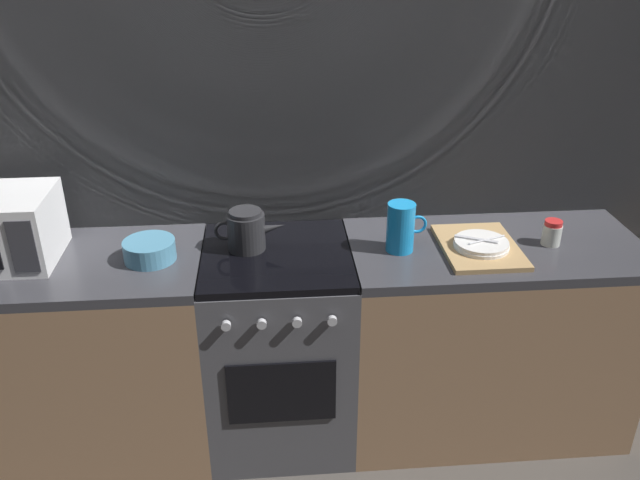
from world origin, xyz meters
TOP-DOWN VIEW (x-y plane):
  - ground_plane at (0.00, 0.00)m, footprint 8.00×8.00m
  - back_wall at (0.00, 0.32)m, footprint 3.60×0.05m
  - counter_left at (-0.90, 0.00)m, footprint 1.20×0.60m
  - stove_unit at (-0.00, -0.00)m, footprint 0.60×0.63m
  - counter_right at (0.90, 0.00)m, footprint 1.20×0.60m
  - kettle at (-0.11, 0.05)m, footprint 0.28×0.15m
  - mixing_bowl at (-0.49, -0.01)m, footprint 0.20×0.20m
  - pitcher at (0.49, -0.01)m, footprint 0.16×0.11m
  - dish_pile at (0.81, -0.04)m, footprint 0.30×0.40m
  - spice_jar at (1.11, -0.02)m, footprint 0.08×0.08m

SIDE VIEW (x-z plane):
  - ground_plane at x=0.00m, z-range 0.00..0.00m
  - stove_unit at x=0.00m, z-range 0.00..0.90m
  - counter_left at x=-0.90m, z-range 0.00..0.90m
  - counter_right at x=0.90m, z-range 0.00..0.90m
  - dish_pile at x=0.81m, z-range 0.89..0.95m
  - mixing_bowl at x=-0.49m, z-range 0.90..0.98m
  - spice_jar at x=1.11m, z-range 0.90..1.00m
  - kettle at x=-0.11m, z-range 0.90..1.06m
  - pitcher at x=0.49m, z-range 0.90..1.10m
  - back_wall at x=0.00m, z-range 0.00..2.40m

